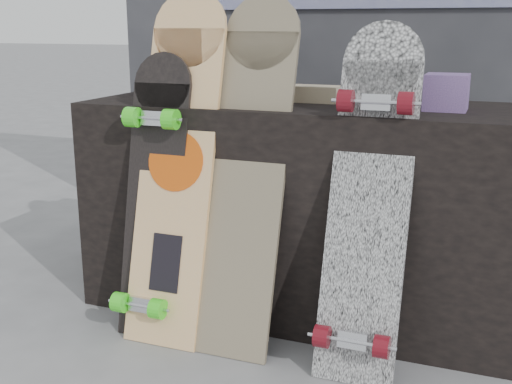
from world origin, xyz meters
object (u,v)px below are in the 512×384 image
at_px(longboard_geisha, 177,156).
at_px(skateboard_dark, 154,192).
at_px(longboard_cascadia, 369,195).
at_px(longboard_celtic, 249,162).
at_px(vendor_table, 301,208).

distance_m(longboard_geisha, skateboard_dark, 0.15).
distance_m(longboard_geisha, longboard_cascadia, 0.68).
bearing_deg(longboard_cascadia, longboard_celtic, 173.65).
bearing_deg(longboard_celtic, vendor_table, 71.75).
height_order(longboard_geisha, longboard_celtic, longboard_geisha).
bearing_deg(longboard_celtic, longboard_geisha, -174.65).
bearing_deg(longboard_geisha, longboard_celtic, 5.35).
relative_size(longboard_celtic, longboard_cascadia, 1.08).
xyz_separation_m(vendor_table, longboard_cascadia, (0.32, -0.34, 0.17)).
relative_size(longboard_geisha, skateboard_dark, 1.21).
distance_m(vendor_table, longboard_geisha, 0.53).
height_order(vendor_table, longboard_celtic, longboard_celtic).
distance_m(longboard_celtic, longboard_cascadia, 0.43).
distance_m(vendor_table, skateboard_dark, 0.57).
bearing_deg(longboard_cascadia, skateboard_dark, -178.34).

